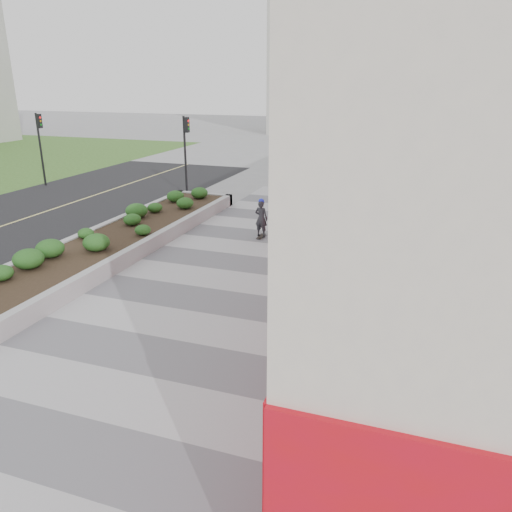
# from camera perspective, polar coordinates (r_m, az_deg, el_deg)

# --- Properties ---
(ground) EXTENTS (160.00, 160.00, 0.00)m
(ground) POSITION_cam_1_polar(r_m,az_deg,el_deg) (10.52, -15.40, -15.92)
(ground) COLOR gray
(ground) RESTS_ON ground
(walkway) EXTENTS (8.00, 36.00, 0.01)m
(walkway) POSITION_cam_1_polar(r_m,az_deg,el_deg) (12.68, -7.79, -8.79)
(walkway) COLOR #A8A8AD
(walkway) RESTS_ON ground
(building) EXTENTS (6.04, 24.08, 8.00)m
(building) POSITION_cam_1_polar(r_m,az_deg,el_deg) (16.09, 25.69, 10.47)
(building) COLOR beige
(building) RESTS_ON ground
(planter) EXTENTS (3.00, 18.00, 0.90)m
(planter) POSITION_cam_1_polar(r_m,az_deg,el_deg) (18.42, -17.63, 0.97)
(planter) COLOR #9E9EA0
(planter) RESTS_ON ground
(traffic_signal_near) EXTENTS (0.33, 0.28, 4.20)m
(traffic_signal_near) POSITION_cam_1_polar(r_m,az_deg,el_deg) (27.58, -8.01, 12.59)
(traffic_signal_near) COLOR black
(traffic_signal_near) RESTS_ON ground
(traffic_signal_far) EXTENTS (0.33, 0.28, 4.20)m
(traffic_signal_far) POSITION_cam_1_polar(r_m,az_deg,el_deg) (32.42, -23.44, 12.22)
(traffic_signal_far) COLOR black
(traffic_signal_far) RESTS_ON ground
(distant_bldg_north_l) EXTENTS (16.00, 12.00, 20.00)m
(distant_bldg_north_l) POSITION_cam_1_polar(r_m,az_deg,el_deg) (62.86, 10.63, 22.82)
(distant_bldg_north_l) COLOR #ADAAA3
(distant_bldg_north_l) RESTS_ON ground
(manhole_cover) EXTENTS (0.44, 0.44, 0.01)m
(manhole_cover) POSITION_cam_1_polar(r_m,az_deg,el_deg) (12.49, -5.71, -9.19)
(manhole_cover) COLOR #595654
(manhole_cover) RESTS_ON ground
(skateboarder) EXTENTS (0.57, 0.73, 1.61)m
(skateboarder) POSITION_cam_1_polar(r_m,az_deg,el_deg) (19.80, 0.60, 4.35)
(skateboarder) COLOR beige
(skateboarder) RESTS_ON ground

